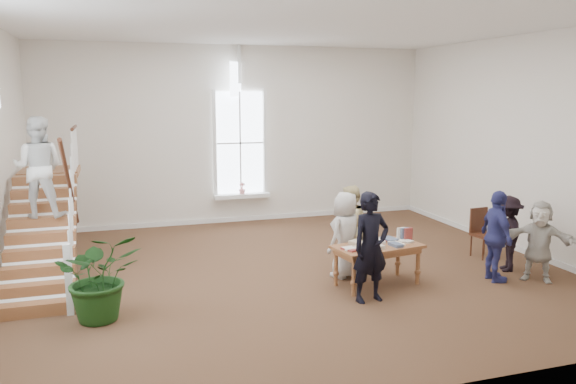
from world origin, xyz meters
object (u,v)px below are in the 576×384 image
object	(u,v)px
woman_cluster_b	(508,234)
police_officer	(371,247)
library_table	(377,250)
woman_cluster_c	(539,241)
person_yellow	(349,227)
woman_cluster_a	(497,236)
side_chair	(482,230)
floor_plant	(100,276)
elderly_woman	(345,235)

from	to	relation	value
woman_cluster_b	police_officer	bearing A→B (deg)	-54.78
library_table	woman_cluster_c	distance (m)	2.92
person_yellow	woman_cluster_a	size ratio (longest dim) A/B	0.97
woman_cluster_b	side_chair	distance (m)	0.97
police_officer	woman_cluster_b	size ratio (longest dim) A/B	1.25
side_chair	woman_cluster_a	bearing A→B (deg)	-124.05
woman_cluster_c	person_yellow	bearing A→B (deg)	-166.59
woman_cluster_b	floor_plant	xyz separation A→B (m)	(-7.25, -0.17, -0.05)
woman_cluster_c	floor_plant	distance (m)	7.42
police_officer	woman_cluster_c	bearing A→B (deg)	-8.25
woman_cluster_b	person_yellow	bearing A→B (deg)	-88.27
person_yellow	woman_cluster_b	distance (m)	2.95
library_table	side_chair	distance (m)	3.00
woman_cluster_a	side_chair	world-z (taller)	woman_cluster_a
person_yellow	elderly_woman	bearing A→B (deg)	23.47
elderly_woman	woman_cluster_c	size ratio (longest dim) A/B	1.08
library_table	person_yellow	world-z (taller)	person_yellow
woman_cluster_a	floor_plant	bearing A→B (deg)	97.88
elderly_woman	side_chair	bearing A→B (deg)	155.70
elderly_woman	side_chair	world-z (taller)	elderly_woman
elderly_woman	library_table	bearing A→B (deg)	89.10
floor_plant	side_chair	xyz separation A→B (m)	(7.39, 1.12, -0.11)
elderly_woman	woman_cluster_a	size ratio (longest dim) A/B	0.96
woman_cluster_a	woman_cluster_b	world-z (taller)	woman_cluster_a
elderly_woman	person_yellow	size ratio (longest dim) A/B	0.98
woman_cluster_b	elderly_woman	bearing A→B (deg)	-77.58
elderly_woman	woman_cluster_b	world-z (taller)	elderly_woman
person_yellow	woman_cluster_c	size ratio (longest dim) A/B	1.10
library_table	woman_cluster_a	size ratio (longest dim) A/B	0.99
woman_cluster_b	floor_plant	size ratio (longest dim) A/B	1.07
police_officer	woman_cluster_c	distance (m)	3.30
person_yellow	side_chair	xyz separation A→B (m)	(2.88, -0.14, -0.24)
woman_cluster_b	side_chair	world-z (taller)	woman_cluster_b
woman_cluster_a	woman_cluster_b	xyz separation A→B (m)	(0.60, 0.45, -0.10)
woman_cluster_c	library_table	bearing A→B (deg)	-148.20
person_yellow	floor_plant	world-z (taller)	person_yellow
woman_cluster_a	woman_cluster_c	distance (m)	0.78
police_officer	woman_cluster_a	world-z (taller)	police_officer
woman_cluster_b	side_chair	bearing A→B (deg)	-164.95
library_table	side_chair	xyz separation A→B (m)	(2.84, 0.96, -0.08)
floor_plant	side_chair	distance (m)	7.48
library_table	floor_plant	bearing A→B (deg)	173.08
person_yellow	floor_plant	distance (m)	4.68
woman_cluster_a	woman_cluster_b	size ratio (longest dim) A/B	1.14
woman_cluster_a	side_chair	size ratio (longest dim) A/B	1.64
woman_cluster_c	side_chair	bearing A→B (deg)	134.67
library_table	elderly_woman	distance (m)	0.71
police_officer	woman_cluster_c	world-z (taller)	police_officer
police_officer	side_chair	distance (m)	3.67
woman_cluster_c	woman_cluster_a	bearing A→B (deg)	-150.67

